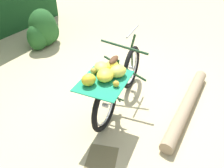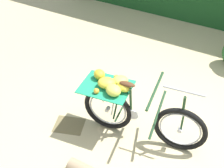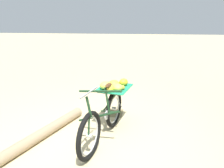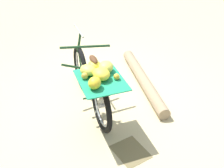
# 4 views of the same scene
# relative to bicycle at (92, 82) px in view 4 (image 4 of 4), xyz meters

# --- Properties ---
(ground_plane) EXTENTS (60.00, 60.00, 0.00)m
(ground_plane) POSITION_rel_bicycle_xyz_m (0.31, -0.03, -0.51)
(ground_plane) COLOR #C6B284
(bicycle) EXTENTS (1.80, 0.84, 1.03)m
(bicycle) POSITION_rel_bicycle_xyz_m (0.00, 0.00, 0.00)
(bicycle) COLOR black
(bicycle) RESTS_ON ground_plane
(fallen_log) EXTENTS (1.86, 0.80, 0.18)m
(fallen_log) POSITION_rel_bicycle_xyz_m (0.17, -1.06, -0.42)
(fallen_log) COLOR #9E8466
(fallen_log) RESTS_ON ground_plane
(leaf_litter_patch) EXTENTS (0.44, 0.36, 0.01)m
(leaf_litter_patch) POSITION_rel_bicycle_xyz_m (-0.97, 0.01, -0.50)
(leaf_litter_patch) COLOR olive
(leaf_litter_patch) RESTS_ON ground_plane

